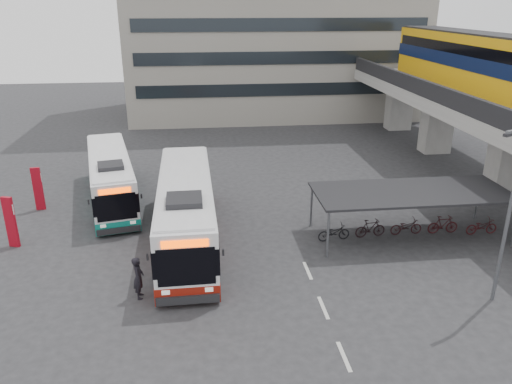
{
  "coord_description": "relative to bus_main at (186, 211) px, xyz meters",
  "views": [
    {
      "loc": [
        -2.22,
        -19.78,
        11.63
      ],
      "look_at": [
        0.7,
        5.19,
        2.0
      ],
      "focal_mm": 35.0,
      "sensor_mm": 36.0,
      "label": 1
    }
  ],
  "objects": [
    {
      "name": "sign_totem_north",
      "position": [
        -8.75,
        5.25,
        -0.34
      ],
      "size": [
        0.57,
        0.22,
        2.62
      ],
      "rotation": [
        0.0,
        0.0,
        0.1
      ],
      "color": "maroon",
      "rests_on": "ground"
    },
    {
      "name": "bus_teal",
      "position": [
        -4.7,
        6.26,
        -0.2
      ],
      "size": [
        4.52,
        11.13,
        3.22
      ],
      "rotation": [
        0.0,
        0.0,
        0.2
      ],
      "color": "white",
      "rests_on": "ground"
    },
    {
      "name": "sign_totem_mid",
      "position": [
        -8.71,
        0.42,
        -0.31
      ],
      "size": [
        0.57,
        0.33,
        2.68
      ],
      "rotation": [
        0.0,
        0.0,
        -0.32
      ],
      "color": "maroon",
      "rests_on": "ground"
    },
    {
      "name": "pedestrian",
      "position": [
        -1.93,
        -5.06,
        -0.76
      ],
      "size": [
        0.49,
        0.71,
        1.86
      ],
      "primitive_type": "imported",
      "rotation": [
        0.0,
        0.0,
        1.63
      ],
      "color": "black",
      "rests_on": "ground"
    },
    {
      "name": "viaduct",
      "position": [
        20.03,
        9.17,
        4.54
      ],
      "size": [
        8.0,
        32.0,
        9.68
      ],
      "color": "gray",
      "rests_on": "ground"
    },
    {
      "name": "ground",
      "position": [
        3.03,
        -3.73,
        -1.69
      ],
      "size": [
        120.0,
        120.0,
        0.0
      ],
      "primitive_type": "plane",
      "color": "#28282B",
      "rests_on": "ground"
    },
    {
      "name": "bus_main",
      "position": [
        0.0,
        0.0,
        0.0
      ],
      "size": [
        2.85,
        12.36,
        3.64
      ],
      "rotation": [
        0.0,
        0.0,
        0.02
      ],
      "color": "white",
      "rests_on": "ground"
    },
    {
      "name": "bike_shelter",
      "position": [
        11.53,
        -0.73,
        -0.17
      ],
      "size": [
        10.0,
        4.0,
        2.54
      ],
      "color": "#595B60",
      "rests_on": "ground"
    },
    {
      "name": "lamp_post",
      "position": [
        12.59,
        -7.01,
        2.5
      ],
      "size": [
        1.22,
        0.65,
        7.35
      ],
      "rotation": [
        0.0,
        0.0,
        0.43
      ],
      "color": "#595B60",
      "rests_on": "ground"
    },
    {
      "name": "road_markings",
      "position": [
        5.53,
        -6.73,
        -1.68
      ],
      "size": [
        0.15,
        7.6,
        0.01
      ],
      "color": "beige",
      "rests_on": "ground"
    }
  ]
}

